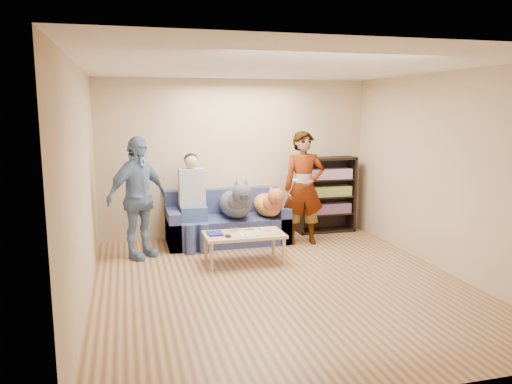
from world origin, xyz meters
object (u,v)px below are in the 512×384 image
object	(u,v)px
notebook_blue	(215,233)
dog_gray	(236,203)
bookshelf	(326,193)
dog_tan	(269,204)
person_standing_right	(304,188)
person_seated	(193,197)
coffee_table	(244,237)
person_standing_left	(138,198)
sofa	(227,225)
camera_silver	(234,230)

from	to	relation	value
notebook_blue	dog_gray	distance (m)	1.07
bookshelf	dog_tan	bearing A→B (deg)	-158.87
person_standing_right	person_seated	bearing A→B (deg)	179.24
coffee_table	dog_tan	bearing A→B (deg)	55.89
person_standing_right	coffee_table	world-z (taller)	person_standing_right
dog_tan	person_seated	bearing A→B (deg)	175.85
person_standing_left	sofa	world-z (taller)	person_standing_left
camera_silver	coffee_table	xyz separation A→B (m)	(0.12, -0.12, -0.07)
coffee_table	notebook_blue	bearing A→B (deg)	172.87
notebook_blue	sofa	xyz separation A→B (m)	(0.39, 1.09, -0.15)
dog_gray	dog_tan	bearing A→B (deg)	-3.49
sofa	person_seated	world-z (taller)	person_seated
person_seated	coffee_table	size ratio (longest dim) A/B	1.34
sofa	camera_silver	bearing A→B (deg)	-95.90
person_standing_left	bookshelf	xyz separation A→B (m)	(3.19, 0.74, -0.19)
sofa	coffee_table	world-z (taller)	sofa
notebook_blue	camera_silver	distance (m)	0.29
dog_tan	bookshelf	world-z (taller)	bookshelf
camera_silver	coffee_table	distance (m)	0.18
person_standing_right	notebook_blue	distance (m)	1.76
coffee_table	person_standing_right	bearing A→B (deg)	33.29
camera_silver	sofa	distance (m)	1.04
camera_silver	dog_tan	size ratio (longest dim) A/B	0.09
person_standing_left	person_seated	bearing A→B (deg)	-13.37
dog_tan	sofa	bearing A→B (deg)	161.65
person_seated	coffee_table	bearing A→B (deg)	-60.83
coffee_table	dog_gray	bearing A→B (deg)	84.00
dog_gray	sofa	bearing A→B (deg)	122.48
camera_silver	bookshelf	xyz separation A→B (m)	(1.91, 1.26, 0.23)
sofa	bookshelf	world-z (taller)	bookshelf
notebook_blue	dog_tan	world-z (taller)	dog_tan
coffee_table	person_standing_left	bearing A→B (deg)	155.56
dog_gray	camera_silver	bearing A→B (deg)	-104.73
bookshelf	person_standing_left	bearing A→B (deg)	-166.94
coffee_table	sofa	bearing A→B (deg)	90.72
dog_tan	notebook_blue	bearing A→B (deg)	-139.51
person_standing_right	dog_tan	xyz separation A→B (m)	(-0.52, 0.17, -0.26)
person_standing_right	sofa	xyz separation A→B (m)	(-1.16, 0.39, -0.61)
person_standing_right	camera_silver	xyz separation A→B (m)	(-1.27, -0.63, -0.45)
person_standing_right	dog_gray	world-z (taller)	person_standing_right
coffee_table	bookshelf	xyz separation A→B (m)	(1.79, 1.38, 0.31)
person_standing_right	notebook_blue	xyz separation A→B (m)	(-1.55, -0.70, -0.46)
sofa	coffee_table	size ratio (longest dim) A/B	1.73
person_standing_right	sofa	distance (m)	1.37
notebook_blue	sofa	distance (m)	1.17
dog_gray	bookshelf	world-z (taller)	bookshelf
camera_silver	dog_tan	xyz separation A→B (m)	(0.75, 0.81, 0.19)
person_seated	sofa	bearing A→B (deg)	12.92
person_standing_left	camera_silver	bearing A→B (deg)	-59.74
sofa	dog_tan	size ratio (longest dim) A/B	1.64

